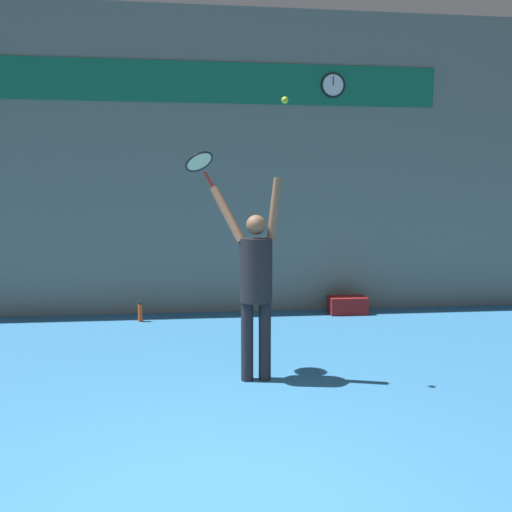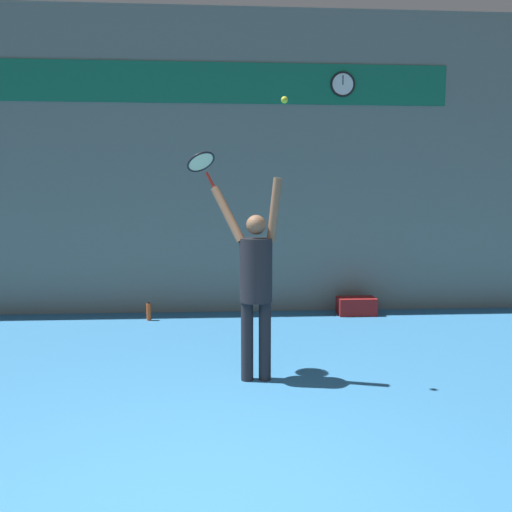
% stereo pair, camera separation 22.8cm
% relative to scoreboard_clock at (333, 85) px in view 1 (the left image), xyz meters
% --- Properties ---
extents(back_wall, '(18.00, 0.10, 5.00)m').
position_rel_scoreboard_clock_xyz_m(back_wall, '(-2.09, 0.08, -1.30)').
color(back_wall, slate).
rests_on(back_wall, ground_plane).
extents(sponsor_banner, '(7.67, 0.02, 0.65)m').
position_rel_scoreboard_clock_xyz_m(sponsor_banner, '(-2.09, 0.02, -0.00)').
color(sponsor_banner, '#146B4C').
extents(scoreboard_clock, '(0.41, 0.04, 0.41)m').
position_rel_scoreboard_clock_xyz_m(scoreboard_clock, '(0.00, 0.00, 0.00)').
color(scoreboard_clock, white).
extents(tennis_player, '(0.77, 0.45, 2.13)m').
position_rel_scoreboard_clock_xyz_m(tennis_player, '(-1.64, -3.25, -2.71)').
color(tennis_player, black).
rests_on(tennis_player, ground_plane).
extents(tennis_racket, '(0.42, 0.42, 0.40)m').
position_rel_scoreboard_clock_xyz_m(tennis_racket, '(-2.20, -2.87, -1.50)').
color(tennis_racket, red).
extents(tennis_ball, '(0.07, 0.07, 0.07)m').
position_rel_scoreboard_clock_xyz_m(tennis_ball, '(-1.36, -3.38, -0.92)').
color(tennis_ball, '#CCDB2D').
extents(water_bottle, '(0.07, 0.07, 0.30)m').
position_rel_scoreboard_clock_xyz_m(water_bottle, '(-3.17, -0.52, -3.66)').
color(water_bottle, '#D84C19').
rests_on(water_bottle, ground_plane).
extents(equipment_bag, '(0.62, 0.35, 0.29)m').
position_rel_scoreboard_clock_xyz_m(equipment_bag, '(0.23, -0.33, -3.65)').
color(equipment_bag, maroon).
rests_on(equipment_bag, ground_plane).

